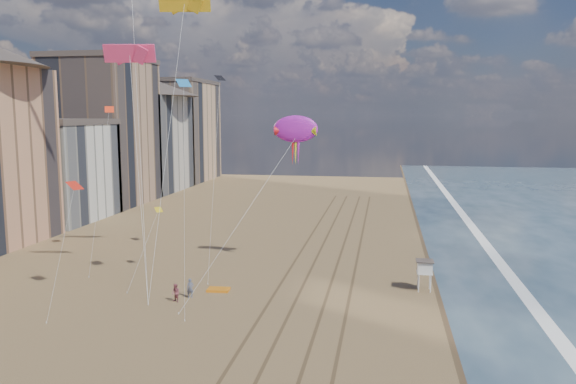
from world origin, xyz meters
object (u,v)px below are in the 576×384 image
Objects in this scene: show_kite at (295,129)px; grounded_kite at (218,290)px; kite_flyer_a at (190,288)px; kite_flyer_b at (176,293)px; lifeguard_stand at (425,267)px.

grounded_kite is at bearing -123.18° from show_kite.
kite_flyer_a is (-8.35, -12.17, -15.04)m from show_kite.
kite_flyer_a reaches higher than kite_flyer_b.
show_kite reaches higher than kite_flyer_a.
grounded_kite is 19.59m from show_kite.
kite_flyer_a reaches higher than grounded_kite.
show_kite is 21.07m from kite_flyer_a.
kite_flyer_b is at bearing -129.47° from grounded_kite.
show_kite is at bearing 44.00° from kite_flyer_a.
kite_flyer_b is at bearing -161.95° from lifeguard_stand.
grounded_kite is at bearing 39.55° from kite_flyer_a.
kite_flyer_b is (-0.91, -1.45, -0.06)m from kite_flyer_a.
kite_flyer_b is (-2.97, -4.00, 0.76)m from grounded_kite.
show_kite is 12.51× the size of kite_flyer_a.
kite_flyer_a is at bearing -131.80° from grounded_kite.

